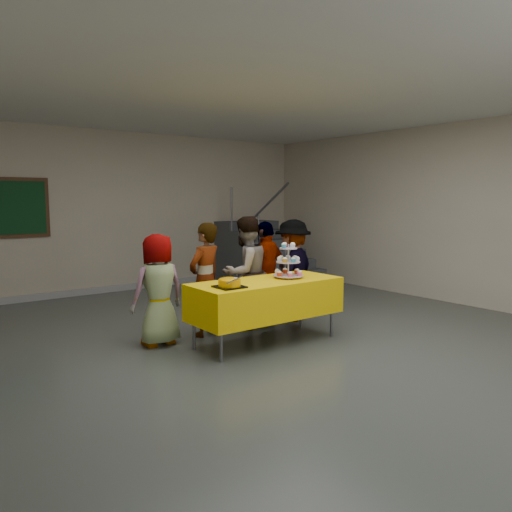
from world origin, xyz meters
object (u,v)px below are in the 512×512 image
at_px(schoolchild_c, 245,273).
at_px(schoolchild_e, 293,270).
at_px(cupcake_stand, 288,264).
at_px(noticeboard, 8,208).
at_px(bear_cake, 230,282).
at_px(bake_table, 266,298).
at_px(staircase, 263,259).
at_px(schoolchild_a, 158,290).
at_px(schoolchild_d, 266,273).
at_px(schoolchild_b, 205,280).

relative_size(schoolchild_c, schoolchild_e, 1.04).
xyz_separation_m(cupcake_stand, noticeboard, (-2.35, 4.33, 0.65)).
xyz_separation_m(cupcake_stand, schoolchild_e, (0.67, 0.68, -0.22)).
distance_m(cupcake_stand, noticeboard, 4.97).
bearing_deg(bear_cake, bake_table, 11.78).
height_order(cupcake_stand, staircase, staircase).
relative_size(cupcake_stand, schoolchild_c, 0.29).
distance_m(cupcake_stand, staircase, 4.22).
bearing_deg(schoolchild_a, schoolchild_d, 178.91).
relative_size(cupcake_stand, staircase, 0.19).
bearing_deg(cupcake_stand, bear_cake, -172.71).
xyz_separation_m(schoolchild_e, noticeboard, (-3.02, 3.65, 0.87)).
relative_size(schoolchild_d, noticeboard, 1.11).
bearing_deg(bake_table, cupcake_stand, -0.81).
height_order(schoolchild_c, staircase, staircase).
bearing_deg(schoolchild_b, noticeboard, -85.41).
distance_m(bear_cake, schoolchild_b, 0.89).
xyz_separation_m(bake_table, schoolchild_e, (1.02, 0.68, 0.17)).
xyz_separation_m(cupcake_stand, staircase, (2.31, 3.50, -0.46)).
bearing_deg(schoolchild_a, bake_table, 144.50).
bearing_deg(schoolchild_b, bake_table, 100.19).
bearing_deg(schoolchild_b, schoolchild_a, -17.09).
distance_m(schoolchild_d, staircase, 3.45).
bearing_deg(schoolchild_a, schoolchild_b, 179.90).
bearing_deg(schoolchild_d, staircase, -144.67).
bearing_deg(schoolchild_a, staircase, -145.53).
distance_m(schoolchild_a, schoolchild_c, 1.29).
bearing_deg(schoolchild_a, schoolchild_e, 176.91).
xyz_separation_m(schoolchild_a, schoolchild_c, (1.29, 0.00, 0.09)).
bearing_deg(noticeboard, schoolchild_d, -54.23).
bearing_deg(noticeboard, bear_cake, -72.82).
bearing_deg(schoolchild_b, cupcake_stand, 116.76).
xyz_separation_m(bake_table, schoolchild_b, (-0.41, 0.73, 0.17)).
height_order(cupcake_stand, schoolchild_b, schoolchild_b).
relative_size(bear_cake, schoolchild_e, 0.25).
height_order(schoolchild_b, schoolchild_c, schoolchild_c).
distance_m(schoolchild_c, staircase, 3.72).
bearing_deg(bake_table, schoolchild_b, 119.36).
bearing_deg(schoolchild_b, schoolchild_e, 158.54).
bearing_deg(staircase, schoolchild_c, -131.45).
xyz_separation_m(bear_cake, schoolchild_c, (0.82, 0.84, -0.07)).
height_order(bear_cake, staircase, staircase).
distance_m(bear_cake, schoolchild_d, 1.49).
height_order(schoolchild_a, schoolchild_e, schoolchild_e).
bearing_deg(bear_cake, staircase, 47.83).
bearing_deg(bake_table, noticeboard, 114.76).
height_order(schoolchild_b, staircase, staircase).
relative_size(schoolchild_d, staircase, 0.60).
height_order(schoolchild_d, noticeboard, noticeboard).
relative_size(bake_table, cupcake_stand, 4.22).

